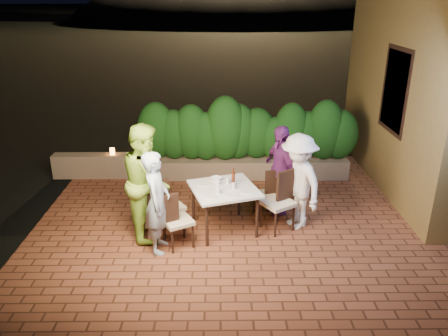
{
  "coord_description": "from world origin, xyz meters",
  "views": [
    {
      "loc": [
        -0.39,
        -6.33,
        3.61
      ],
      "look_at": [
        -0.32,
        0.12,
        1.05
      ],
      "focal_mm": 35.0,
      "sensor_mm": 36.0,
      "label": 1
    }
  ],
  "objects_px": {
    "bowl": "(216,179)",
    "diner_purple": "(280,170)",
    "dining_table": "(224,209)",
    "chair_left_back": "(169,205)",
    "beer_bottle": "(233,177)",
    "diner_white": "(298,182)",
    "chair_left_front": "(178,220)",
    "chair_right_front": "(278,201)",
    "parapet_lamp": "(112,151)",
    "diner_green": "(147,181)",
    "diner_blue": "(157,202)",
    "chair_right_back": "(266,194)"
  },
  "relations": [
    {
      "from": "bowl",
      "to": "diner_purple",
      "type": "bearing_deg",
      "value": 15.24
    },
    {
      "from": "dining_table",
      "to": "chair_left_back",
      "type": "distance_m",
      "value": 0.89
    },
    {
      "from": "beer_bottle",
      "to": "chair_left_back",
      "type": "xyz_separation_m",
      "value": [
        -1.04,
        -0.12,
        -0.44
      ]
    },
    {
      "from": "chair_left_back",
      "to": "diner_white",
      "type": "relative_size",
      "value": 0.57
    },
    {
      "from": "bowl",
      "to": "chair_left_front",
      "type": "xyz_separation_m",
      "value": [
        -0.58,
        -0.81,
        -0.33
      ]
    },
    {
      "from": "chair_right_front",
      "to": "parapet_lamp",
      "type": "xyz_separation_m",
      "value": [
        -3.18,
        2.28,
        0.07
      ]
    },
    {
      "from": "diner_purple",
      "to": "diner_green",
      "type": "bearing_deg",
      "value": -93.01
    },
    {
      "from": "diner_blue",
      "to": "dining_table",
      "type": "bearing_deg",
      "value": -57.59
    },
    {
      "from": "dining_table",
      "to": "bowl",
      "type": "relative_size",
      "value": 5.23
    },
    {
      "from": "chair_right_front",
      "to": "diner_blue",
      "type": "bearing_deg",
      "value": -14.97
    },
    {
      "from": "beer_bottle",
      "to": "diner_green",
      "type": "relative_size",
      "value": 0.16
    },
    {
      "from": "chair_right_front",
      "to": "diner_purple",
      "type": "bearing_deg",
      "value": -132.48
    },
    {
      "from": "dining_table",
      "to": "beer_bottle",
      "type": "xyz_separation_m",
      "value": [
        0.15,
        0.08,
        0.53
      ]
    },
    {
      "from": "chair_left_back",
      "to": "chair_right_front",
      "type": "height_order",
      "value": "chair_right_front"
    },
    {
      "from": "chair_left_back",
      "to": "diner_green",
      "type": "height_order",
      "value": "diner_green"
    },
    {
      "from": "chair_left_back",
      "to": "diner_purple",
      "type": "relative_size",
      "value": 0.57
    },
    {
      "from": "dining_table",
      "to": "diner_white",
      "type": "relative_size",
      "value": 0.62
    },
    {
      "from": "bowl",
      "to": "diner_white",
      "type": "height_order",
      "value": "diner_white"
    },
    {
      "from": "diner_purple",
      "to": "parapet_lamp",
      "type": "xyz_separation_m",
      "value": [
        -3.29,
        1.67,
        -0.23
      ]
    },
    {
      "from": "diner_blue",
      "to": "parapet_lamp",
      "type": "xyz_separation_m",
      "value": [
        -1.33,
        2.88,
        -0.22
      ]
    },
    {
      "from": "chair_right_back",
      "to": "diner_white",
      "type": "height_order",
      "value": "diner_white"
    },
    {
      "from": "chair_right_back",
      "to": "diner_green",
      "type": "relative_size",
      "value": 0.46
    },
    {
      "from": "diner_blue",
      "to": "diner_purple",
      "type": "xyz_separation_m",
      "value": [
        1.96,
        1.21,
        0.01
      ]
    },
    {
      "from": "chair_right_back",
      "to": "diner_purple",
      "type": "distance_m",
      "value": 0.48
    },
    {
      "from": "beer_bottle",
      "to": "bowl",
      "type": "xyz_separation_m",
      "value": [
        -0.28,
        0.23,
        -0.13
      ]
    },
    {
      "from": "diner_purple",
      "to": "dining_table",
      "type": "bearing_deg",
      "value": -79.37
    },
    {
      "from": "diner_white",
      "to": "beer_bottle",
      "type": "bearing_deg",
      "value": -114.7
    },
    {
      "from": "chair_right_back",
      "to": "diner_green",
      "type": "xyz_separation_m",
      "value": [
        -1.93,
        -0.58,
        0.5
      ]
    },
    {
      "from": "bowl",
      "to": "parapet_lamp",
      "type": "relative_size",
      "value": 1.36
    },
    {
      "from": "diner_green",
      "to": "diner_purple",
      "type": "bearing_deg",
      "value": -82.9
    },
    {
      "from": "diner_white",
      "to": "chair_right_front",
      "type": "bearing_deg",
      "value": -98.52
    },
    {
      "from": "chair_left_front",
      "to": "parapet_lamp",
      "type": "height_order",
      "value": "chair_left_front"
    },
    {
      "from": "chair_left_front",
      "to": "chair_left_back",
      "type": "height_order",
      "value": "chair_left_back"
    },
    {
      "from": "diner_blue",
      "to": "diner_purple",
      "type": "height_order",
      "value": "diner_purple"
    },
    {
      "from": "dining_table",
      "to": "chair_right_back",
      "type": "distance_m",
      "value": 0.86
    },
    {
      "from": "dining_table",
      "to": "chair_right_front",
      "type": "height_order",
      "value": "chair_right_front"
    },
    {
      "from": "parapet_lamp",
      "to": "chair_right_back",
      "type": "bearing_deg",
      "value": -30.89
    },
    {
      "from": "chair_right_back",
      "to": "parapet_lamp",
      "type": "bearing_deg",
      "value": -41.88
    },
    {
      "from": "dining_table",
      "to": "chair_left_back",
      "type": "relative_size",
      "value": 1.08
    },
    {
      "from": "dining_table",
      "to": "diner_purple",
      "type": "bearing_deg",
      "value": 32.23
    },
    {
      "from": "parapet_lamp",
      "to": "dining_table",
      "type": "bearing_deg",
      "value": -44.54
    },
    {
      "from": "bowl",
      "to": "chair_right_front",
      "type": "distance_m",
      "value": 1.08
    },
    {
      "from": "diner_blue",
      "to": "parapet_lamp",
      "type": "distance_m",
      "value": 3.17
    },
    {
      "from": "chair_left_back",
      "to": "diner_white",
      "type": "xyz_separation_m",
      "value": [
        2.09,
        0.15,
        0.34
      ]
    },
    {
      "from": "chair_left_back",
      "to": "diner_purple",
      "type": "height_order",
      "value": "diner_purple"
    },
    {
      "from": "bowl",
      "to": "diner_blue",
      "type": "distance_m",
      "value": 1.25
    },
    {
      "from": "diner_white",
      "to": "diner_purple",
      "type": "relative_size",
      "value": 1.0
    },
    {
      "from": "bowl",
      "to": "diner_blue",
      "type": "relative_size",
      "value": 0.12
    },
    {
      "from": "dining_table",
      "to": "chair_left_front",
      "type": "height_order",
      "value": "chair_left_front"
    },
    {
      "from": "diner_white",
      "to": "dining_table",
      "type": "bearing_deg",
      "value": -111.01
    }
  ]
}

